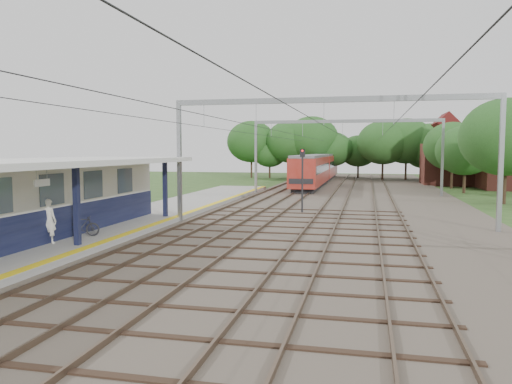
% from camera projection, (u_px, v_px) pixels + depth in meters
% --- Properties ---
extents(ground, '(160.00, 160.00, 0.00)m').
position_uv_depth(ground, '(150.00, 309.00, 13.12)').
color(ground, '#2D4C1E').
rests_on(ground, ground).
extents(ballast_bed, '(18.00, 90.00, 0.10)m').
position_uv_depth(ballast_bed, '(348.00, 200.00, 41.42)').
color(ballast_bed, '#473D33').
rests_on(ballast_bed, ground).
extents(platform, '(5.00, 52.00, 0.35)m').
position_uv_depth(platform, '(132.00, 221.00, 28.35)').
color(platform, gray).
rests_on(platform, ground).
extents(yellow_stripe, '(0.45, 52.00, 0.01)m').
position_uv_depth(yellow_stripe, '(169.00, 219.00, 27.85)').
color(yellow_stripe, yellow).
rests_on(yellow_stripe, platform).
extents(station_building, '(3.41, 18.00, 3.40)m').
position_uv_depth(station_building, '(28.00, 199.00, 21.69)').
color(station_building, beige).
rests_on(station_building, platform).
extents(canopy, '(6.40, 20.00, 3.44)m').
position_uv_depth(canopy, '(34.00, 163.00, 20.34)').
color(canopy, black).
rests_on(canopy, platform).
extents(rail_tracks, '(11.80, 88.00, 0.15)m').
position_uv_depth(rail_tracks, '(318.00, 198.00, 41.95)').
color(rail_tracks, brown).
rests_on(rail_tracks, ballast_bed).
extents(catenary_system, '(17.22, 88.00, 7.00)m').
position_uv_depth(catenary_system, '(338.00, 132.00, 36.51)').
color(catenary_system, gray).
rests_on(catenary_system, ground).
extents(tree_band, '(31.72, 30.88, 8.82)m').
position_uv_depth(tree_band, '(355.00, 145.00, 67.42)').
color(tree_band, '#382619').
rests_on(tree_band, ground).
extents(house_far, '(8.00, 6.12, 8.66)m').
position_uv_depth(house_far, '(457.00, 158.00, 59.93)').
color(house_far, brown).
rests_on(house_far, ground).
extents(person, '(0.68, 0.45, 1.85)m').
position_uv_depth(person, '(49.00, 221.00, 20.49)').
color(person, white).
rests_on(person, platform).
extents(bicycle, '(1.62, 0.89, 0.94)m').
position_uv_depth(bicycle, '(82.00, 226.00, 22.21)').
color(bicycle, black).
rests_on(bicycle, platform).
extents(train, '(2.72, 33.81, 3.58)m').
position_uv_depth(train, '(319.00, 168.00, 62.69)').
color(train, black).
rests_on(train, ballast_bed).
extents(signal_post, '(0.33, 0.30, 4.26)m').
position_uv_depth(signal_post, '(302.00, 173.00, 32.68)').
color(signal_post, black).
rests_on(signal_post, ground).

